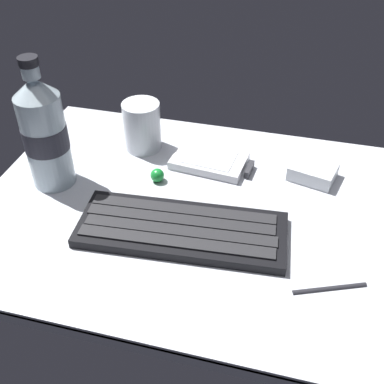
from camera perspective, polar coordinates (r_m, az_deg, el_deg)
name	(u,v)px	position (r cm, az deg, el deg)	size (l,w,h in cm)	color
ground_plane	(192,213)	(71.02, -0.05, -2.62)	(64.00, 48.00, 2.80)	silver
keyboard	(179,229)	(65.99, -1.63, -4.45)	(29.75, 13.18, 1.70)	black
handheld_device	(213,161)	(78.81, 2.55, 3.73)	(13.32, 8.79, 1.50)	silver
juice_cup	(142,128)	(82.03, -6.05, 7.74)	(6.40, 6.40, 8.50)	silver
water_bottle	(45,133)	(73.83, -17.41, 6.85)	(6.73, 6.73, 20.80)	silver
charger_block	(313,172)	(78.07, 14.42, 2.41)	(7.00, 5.60, 2.40)	silver
trackball_mouse	(157,175)	(75.18, -4.22, 2.03)	(2.20, 2.20, 2.20)	#198C33
stylus_pen	(330,287)	(61.84, 16.35, -10.99)	(0.70, 0.70, 9.50)	#26262B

